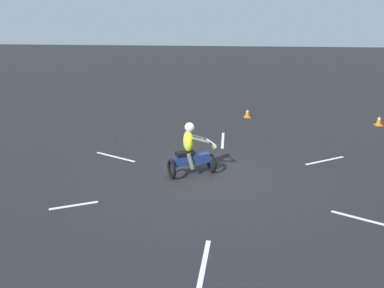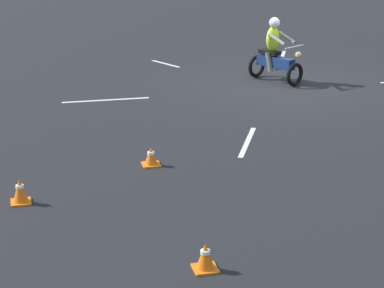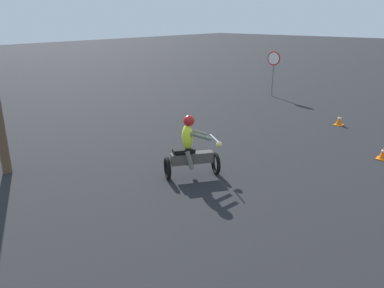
{
  "view_description": "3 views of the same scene",
  "coord_description": "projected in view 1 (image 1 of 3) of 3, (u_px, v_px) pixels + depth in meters",
  "views": [
    {
      "loc": [
        10.44,
        0.85,
        4.47
      ],
      "look_at": [
        0.04,
        -0.47,
        1.0
      ],
      "focal_mm": 35.0,
      "sensor_mm": 36.0,
      "label": 1
    },
    {
      "loc": [
        6.68,
        17.37,
        4.69
      ],
      "look_at": [
        3.99,
        6.51,
        0.9
      ],
      "focal_mm": 70.0,
      "sensor_mm": 36.0,
      "label": 2
    },
    {
      "loc": [
        2.17,
        20.42,
        3.99
      ],
      "look_at": [
        7.93,
        13.48,
        0.9
      ],
      "focal_mm": 35.0,
      "sensor_mm": 36.0,
      "label": 3
    }
  ],
  "objects": [
    {
      "name": "motorcycle_rider_foreground",
      "position": [
        191.0,
        153.0,
        11.11
      ],
      "size": [
        1.21,
        1.51,
        1.66
      ],
      "rotation": [
        0.0,
        0.0,
        0.51
      ],
      "color": "black",
      "rests_on": "ground"
    },
    {
      "name": "lane_stripe_ne",
      "position": [
        373.0,
        222.0,
        8.72
      ],
      "size": [
        0.91,
        1.74,
        0.01
      ],
      "primitive_type": "cube",
      "rotation": [
        0.0,
        0.0,
        2.69
      ],
      "color": "silver",
      "rests_on": "ground"
    },
    {
      "name": "ground_plane",
      "position": [
        207.0,
        175.0,
        11.34
      ],
      "size": [
        120.0,
        120.0,
        0.0
      ],
      "primitive_type": "plane",
      "color": "black"
    },
    {
      "name": "lane_stripe_e",
      "position": [
        202.0,
        271.0,
        7.01
      ],
      "size": [
        2.06,
        0.16,
        0.01
      ],
      "primitive_type": "cube",
      "rotation": [
        0.0,
        0.0,
        1.54
      ],
      "color": "silver",
      "rests_on": "ground"
    },
    {
      "name": "traffic_cone_far_left",
      "position": [
        379.0,
        121.0,
        16.68
      ],
      "size": [
        0.32,
        0.32,
        0.45
      ],
      "color": "orange",
      "rests_on": "ground"
    },
    {
      "name": "lane_stripe_se",
      "position": [
        74.0,
        205.0,
        9.5
      ],
      "size": [
        0.64,
        1.11,
        0.01
      ],
      "primitive_type": "cube",
      "rotation": [
        0.0,
        0.0,
        6.76
      ],
      "color": "silver",
      "rests_on": "ground"
    },
    {
      "name": "lane_stripe_sw",
      "position": [
        115.0,
        157.0,
        12.87
      ],
      "size": [
        0.82,
        1.62,
        0.01
      ],
      "primitive_type": "cube",
      "rotation": [
        0.0,
        0.0,
        5.85
      ],
      "color": "silver",
      "rests_on": "ground"
    },
    {
      "name": "traffic_cone_mid_left",
      "position": [
        247.0,
        113.0,
        18.08
      ],
      "size": [
        0.32,
        0.32,
        0.41
      ],
      "color": "orange",
      "rests_on": "ground"
    },
    {
      "name": "lane_stripe_nw",
      "position": [
        325.0,
        160.0,
        12.54
      ],
      "size": [
        1.0,
        1.45,
        0.01
      ],
      "primitive_type": "cube",
      "rotation": [
        0.0,
        0.0,
        3.72
      ],
      "color": "silver",
      "rests_on": "ground"
    },
    {
      "name": "lane_stripe_w",
      "position": [
        223.0,
        140.0,
        14.68
      ],
      "size": [
        2.03,
        0.16,
        0.01
      ],
      "primitive_type": "cube",
      "rotation": [
        0.0,
        0.0,
        4.74
      ],
      "color": "silver",
      "rests_on": "ground"
    }
  ]
}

